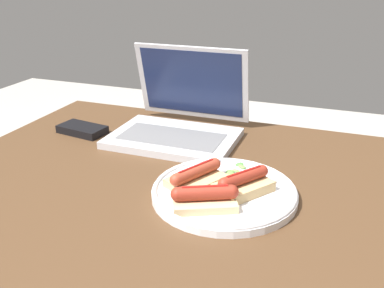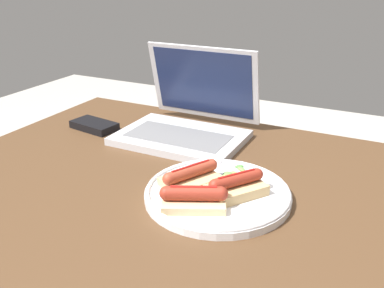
# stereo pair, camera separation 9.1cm
# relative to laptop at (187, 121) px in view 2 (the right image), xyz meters

# --- Properties ---
(desk) EXTENTS (1.12, 0.83, 0.74)m
(desk) POSITION_rel_laptop_xyz_m (0.13, -0.24, -0.13)
(desk) COLOR #4C331E
(desk) RESTS_ON ground_plane
(laptop) EXTENTS (0.31, 0.27, 0.22)m
(laptop) POSITION_rel_laptop_xyz_m (0.00, 0.00, 0.00)
(laptop) COLOR #B7B7BC
(laptop) RESTS_ON desk
(plate) EXTENTS (0.28, 0.28, 0.02)m
(plate) POSITION_rel_laptop_xyz_m (0.20, -0.26, -0.03)
(plate) COLOR silver
(plate) RESTS_ON desk
(sausage_toast_left) EXTENTS (0.13, 0.10, 0.04)m
(sausage_toast_left) POSITION_rel_laptop_xyz_m (0.18, -0.33, -0.01)
(sausage_toast_left) COLOR #D6B784
(sausage_toast_left) RESTS_ON plate
(sausage_toast_middle) EXTENTS (0.12, 0.13, 0.04)m
(sausage_toast_middle) POSITION_rel_laptop_xyz_m (0.14, -0.26, -0.01)
(sausage_toast_middle) COLOR tan
(sausage_toast_middle) RESTS_ON plate
(sausage_toast_right) EXTENTS (0.11, 0.12, 0.05)m
(sausage_toast_right) POSITION_rel_laptop_xyz_m (0.23, -0.26, -0.01)
(sausage_toast_right) COLOR tan
(sausage_toast_right) RESTS_ON plate
(salad_pile) EXTENTS (0.07, 0.08, 0.01)m
(salad_pile) POSITION_rel_laptop_xyz_m (0.20, -0.18, -0.02)
(salad_pile) COLOR #709E4C
(salad_pile) RESTS_ON plate
(external_drive) EXTENTS (0.13, 0.08, 0.02)m
(external_drive) POSITION_rel_laptop_xyz_m (-0.25, -0.07, -0.03)
(external_drive) COLOR black
(external_drive) RESTS_ON desk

